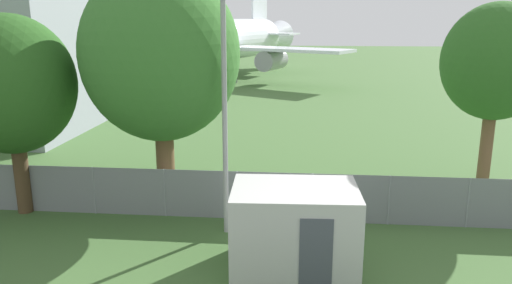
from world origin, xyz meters
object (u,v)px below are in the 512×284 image
at_px(tree_near_hangar, 11,85).
at_px(tree_left_of_cabin, 161,55).
at_px(portable_cabin, 294,228).
at_px(tree_far_right, 496,63).
at_px(airplane, 207,42).

xyz_separation_m(tree_near_hangar, tree_left_of_cabin, (4.98, 0.80, 0.98)).
height_order(portable_cabin, tree_left_of_cabin, tree_left_of_cabin).
xyz_separation_m(portable_cabin, tree_left_of_cabin, (-4.69, 3.99, 4.38)).
height_order(portable_cabin, tree_near_hangar, tree_near_hangar).
relative_size(tree_near_hangar, tree_far_right, 0.94).
distance_m(airplane, tree_far_right, 37.77).
height_order(tree_near_hangar, tree_left_of_cabin, tree_left_of_cabin).
bearing_deg(portable_cabin, airplane, 101.46).
distance_m(portable_cabin, tree_near_hangar, 10.74).
bearing_deg(airplane, portable_cabin, 34.27).
xyz_separation_m(portable_cabin, tree_far_right, (7.09, 6.27, 4.02)).
bearing_deg(tree_near_hangar, tree_left_of_cabin, 9.12).
distance_m(portable_cabin, tree_far_right, 10.28).
bearing_deg(tree_near_hangar, tree_far_right, 10.42).
bearing_deg(tree_near_hangar, portable_cabin, -18.23).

